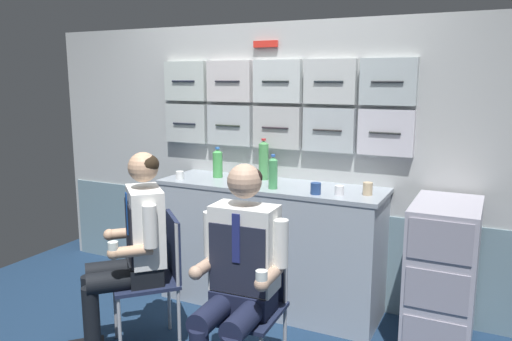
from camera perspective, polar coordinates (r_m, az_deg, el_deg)
The scene contains 14 objects.
galley_bulkhead at distance 3.99m, azimuth 1.60°, elevation 1.26°, with size 4.20×0.14×2.15m.
galley_counter at distance 3.84m, azimuth 1.60°, elevation -8.52°, with size 1.71×0.53×0.95m.
service_trolley at distance 3.43m, azimuth 20.51°, elevation -10.85°, with size 0.40×0.65×0.97m.
folding_chair_left at distance 3.32m, azimuth -10.98°, elevation -10.68°, with size 0.57×0.57×0.87m.
crew_member_left at distance 3.25m, azimuth -13.93°, elevation -8.06°, with size 0.65×0.65×1.29m.
folding_chair_right at distance 2.92m, azimuth -0.63°, elevation -13.57°, with size 0.42×0.42×0.87m.
crew_member_right at distance 2.71m, azimuth -2.03°, elevation -11.49°, with size 0.50×0.62×1.28m.
water_bottle_short at distance 3.54m, azimuth 1.95°, elevation -0.25°, with size 0.06×0.06×0.25m.
water_bottle_tall at distance 3.86m, azimuth 0.87°, elevation 1.21°, with size 0.08×0.08×0.32m.
water_bottle_blue_cap at distance 3.96m, azimuth -4.40°, elevation 0.84°, with size 0.08×0.08×0.24m.
coffee_cup_white at distance 3.40m, azimuth 9.49°, elevation -2.21°, with size 0.06×0.06×0.06m.
paper_cup_tan at distance 3.93m, azimuth -8.70°, elevation -0.51°, with size 0.06×0.06×0.06m.
coffee_cup_spare at distance 3.41m, azimuth 6.83°, elevation -2.02°, with size 0.07×0.07×0.08m.
espresso_cup_small at distance 3.44m, azimuth 12.63°, elevation -2.00°, with size 0.06×0.06×0.09m.
Camera 1 is at (1.64, -2.22, 1.73)m, focal length 35.04 mm.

